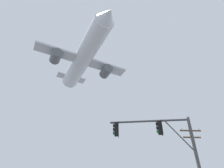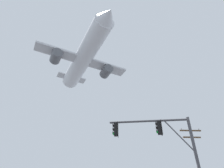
{
  "view_description": "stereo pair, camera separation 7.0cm",
  "coord_description": "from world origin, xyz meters",
  "views": [
    {
      "loc": [
        -1.03,
        -4.14,
        1.2
      ],
      "look_at": [
        -0.03,
        18.3,
        16.0
      ],
      "focal_mm": 31.18,
      "sensor_mm": 36.0,
      "label": 1
    },
    {
      "loc": [
        -0.96,
        -4.14,
        1.2
      ],
      "look_at": [
        -0.03,
        18.3,
        16.0
      ],
      "focal_mm": 31.18,
      "sensor_mm": 36.0,
      "label": 2
    }
  ],
  "objects": [
    {
      "name": "signal_pole_near",
      "position": [
        2.99,
        8.44,
        4.98
      ],
      "size": [
        5.48,
        1.04,
        6.68
      ],
      "color": "#4C4C51",
      "rests_on": "ground"
    },
    {
      "name": "utility_pole",
      "position": [
        7.89,
        14.81,
        4.64
      ],
      "size": [
        2.2,
        0.28,
        8.69
      ],
      "color": "brown",
      "rests_on": "ground"
    },
    {
      "name": "airplane",
      "position": [
        -6.49,
        33.47,
        34.03
      ],
      "size": [
        22.81,
        29.53,
        8.4
      ],
      "color": "white"
    }
  ]
}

